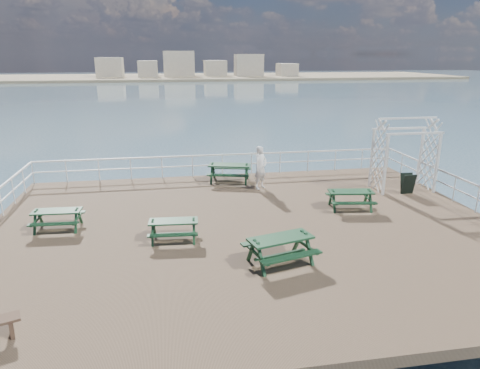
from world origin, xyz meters
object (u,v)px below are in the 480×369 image
at_px(picnic_table_c, 351,196).
at_px(trellis_arbor, 404,158).
at_px(person, 261,168).
at_px(picnic_table_a, 57,215).
at_px(picnic_table_b, 229,169).
at_px(picnic_table_e, 280,244).
at_px(picnic_table_d, 173,226).

height_order(picnic_table_c, trellis_arbor, trellis_arbor).
bearing_deg(person, picnic_table_a, 166.70).
bearing_deg(trellis_arbor, person, 170.18).
relative_size(picnic_table_b, trellis_arbor, 0.71).
relative_size(picnic_table_b, picnic_table_e, 1.04).
distance_m(trellis_arbor, person, 6.32).
xyz_separation_m(picnic_table_d, person, (3.96, 4.99, 0.48)).
bearing_deg(picnic_table_d, picnic_table_b, 70.65).
relative_size(picnic_table_a, picnic_table_c, 0.89).
relative_size(picnic_table_d, picnic_table_e, 0.76).
distance_m(picnic_table_b, person, 1.83).
height_order(picnic_table_d, picnic_table_e, picnic_table_e).
xyz_separation_m(picnic_table_a, picnic_table_c, (10.79, 0.24, 0.03)).
distance_m(picnic_table_e, trellis_arbor, 9.35).
relative_size(picnic_table_d, person, 0.86).
bearing_deg(person, picnic_table_d, -165.23).
xyz_separation_m(picnic_table_d, picnic_table_e, (3.00, -2.15, 0.09)).
height_order(picnic_table_a, picnic_table_d, picnic_table_a).
relative_size(picnic_table_c, person, 0.97).
bearing_deg(person, picnic_table_c, -84.37).
bearing_deg(trellis_arbor, picnic_table_c, -147.69).
distance_m(picnic_table_d, trellis_arbor, 10.88).
bearing_deg(picnic_table_b, picnic_table_e, -73.27).
height_order(picnic_table_b, trellis_arbor, trellis_arbor).
xyz_separation_m(picnic_table_a, picnic_table_e, (6.92, -3.71, 0.08)).
distance_m(picnic_table_d, person, 6.39).
distance_m(picnic_table_a, picnic_table_c, 10.79).
bearing_deg(picnic_table_a, person, 26.57).
distance_m(picnic_table_c, trellis_arbor, 3.96).
bearing_deg(picnic_table_b, person, -32.32).
xyz_separation_m(picnic_table_a, trellis_arbor, (14.07, 2.25, 0.93)).
height_order(picnic_table_b, picnic_table_e, picnic_table_b).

